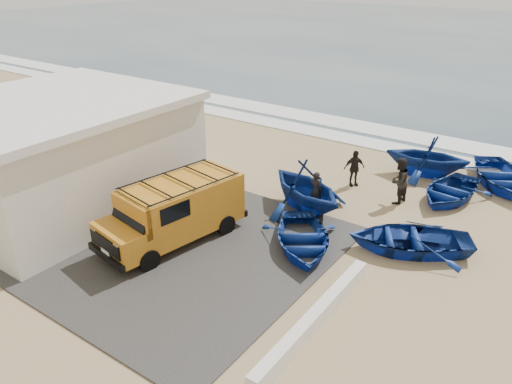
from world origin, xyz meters
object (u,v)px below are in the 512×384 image
Objects in this scene: building at (58,152)px; parapet at (315,319)px; van at (175,209)px; fisherman_back at (354,168)px; boat_far_left at (427,156)px; boat_near_right at (409,239)px; fisherman_front at (316,190)px; boat_mid_left at (306,186)px; boat_mid_right at (450,191)px; boat_far_right at (501,176)px; fisherman_middle at (399,181)px; boat_near_left at (302,239)px.

building reaches higher than parapet.
fisherman_back is at bearing 78.68° from van.
boat_far_left is 2.25× the size of fisherman_back.
fisherman_front is at bearing -131.27° from boat_near_right.
boat_mid_left is 2.42× the size of fisherman_back.
boat_mid_right is (13.18, 9.36, -1.77)m from building.
boat_mid_right is at bearing -21.58° from boat_mid_left.
boat_near_right is (7.09, 4.12, -0.79)m from van.
boat_far_right is 2.26× the size of fisherman_middle.
boat_mid_right is 1.96× the size of fisherman_middle.
boat_near_left is at bearing 36.96° from van.
boat_near_right is 2.62× the size of fisherman_front.
fisherman_middle reaches higher than boat_near_right.
boat_near_left is 1.98× the size of fisherman_middle.
parapet is 7.12m from boat_mid_left.
boat_far_left is (-1.68, 6.88, 0.54)m from boat_near_right.
parapet is at bearing -90.96° from boat_near_left.
boat_far_left is at bearing 165.14° from boat_near_right.
boat_near_right is 3.83m from fisherman_middle.
fisherman_middle is at bearing 96.63° from parapet.
parapet is 4.12m from boat_near_left.
building reaches higher than fisherman_middle.
boat_near_right is at bearing 2.63° from boat_far_left.
boat_far_right is (4.49, 9.76, 0.06)m from boat_near_left.
van reaches higher than boat_mid_right.
fisherman_front is at bearing -34.30° from boat_far_left.
fisherman_back is (-0.89, 6.00, 0.42)m from boat_near_left.
van reaches higher than parapet.
boat_near_left is (4.02, 2.05, -0.82)m from van.
fisherman_front is 0.82× the size of fisherman_middle.
boat_mid_right is 5.80m from fisherman_front.
van is (-6.40, 1.31, 0.95)m from parapet.
boat_mid_left is 0.90× the size of boat_far_right.
boat_near_right is at bearing 18.59° from building.
boat_near_left is at bearing -143.32° from boat_far_right.
fisherman_back is (-3.95, 3.92, 0.39)m from boat_near_right.
boat_near_left is 1.01× the size of boat_mid_right.
boat_far_left reaches higher than fisherman_front.
boat_mid_right is 2.37m from fisherman_middle.
building is 2.36× the size of boat_mid_left.
fisherman_front reaches higher than boat_mid_right.
building is at bearing -137.40° from boat_mid_right.
boat_mid_left is at bearing 122.37° from parapet.
fisherman_back reaches higher than parapet.
boat_mid_left is (8.71, 4.98, -1.11)m from building.
boat_far_right is 8.79m from fisherman_front.
boat_far_right is (3.11, 0.80, -0.52)m from boat_far_left.
fisherman_front is (-1.16, 3.03, 0.40)m from boat_near_left.
fisherman_front is (8.97, 5.39, -1.37)m from building.
fisherman_middle is (-0.04, -3.51, 0.00)m from boat_far_left.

